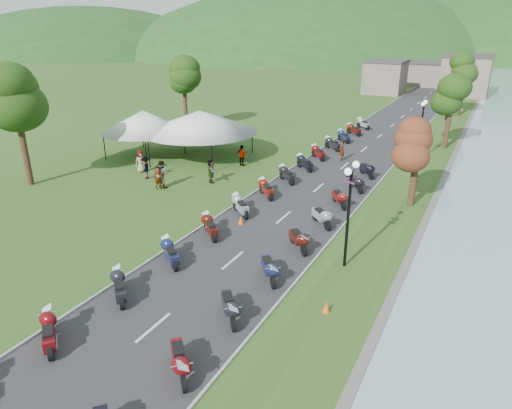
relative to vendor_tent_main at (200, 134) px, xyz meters
The scene contains 12 objects.
road 15.11m from the vendor_tent_main, 36.90° to the left, with size 7.00×120.00×0.02m, color #303032.
hills_backdrop 169.43m from the vendor_tent_main, 85.95° to the left, with size 360.00×120.00×76.00m, color #285621, non-canonical shape.
far_building 54.91m from the vendor_tent_main, 79.53° to the left, with size 18.00×16.00×5.00m, color slate.
moto_row_left 12.50m from the vendor_tent_main, 40.61° to the right, with size 2.60×53.95×1.10m, color #331411, non-canonical shape.
moto_row_right 21.34m from the vendor_tent_main, 47.74° to the right, with size 2.60×36.23×1.10m, color #331411, non-canonical shape.
vendor_tent_main is the anchor object (origin of this frame).
vendor_tent_side 4.78m from the vendor_tent_main, 152.44° to the right, with size 4.80×4.80×4.00m, color silver, non-canonical shape.
tree_park_left 14.04m from the vendor_tent_main, 119.39° to the right, with size 3.76×3.76×10.43m, color #264C13, non-canonical shape.
tree_lakeside 18.66m from the vendor_tent_main, 10.46° to the right, with size 2.25×2.25×6.26m, color #264C13, non-canonical shape.
pedestrian_a 8.94m from the vendor_tent_main, 75.67° to the right, with size 0.62×0.46×1.71m, color slate.
pedestrian_b 8.48m from the vendor_tent_main, 75.29° to the right, with size 0.95×0.52×1.95m, color slate.
pedestrian_c 7.26m from the vendor_tent_main, 91.88° to the right, with size 1.09×0.45×1.68m, color slate.
Camera 1 is at (10.15, -0.96, 10.78)m, focal length 32.00 mm.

